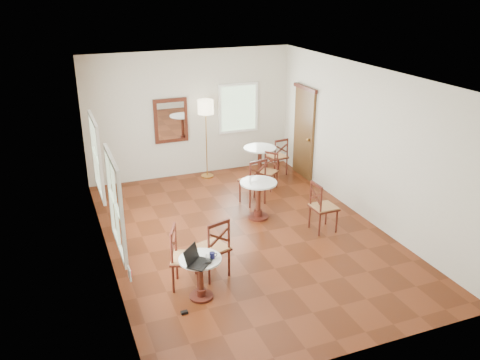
% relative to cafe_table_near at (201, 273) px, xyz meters
% --- Properties ---
extents(ground, '(7.00, 7.00, 0.00)m').
position_rel_cafe_table_near_xyz_m(ground, '(1.38, 1.61, -0.42)').
color(ground, '#58230F').
rests_on(ground, ground).
extents(room_shell, '(5.02, 7.02, 3.01)m').
position_rel_cafe_table_near_xyz_m(room_shell, '(1.32, 1.89, 1.47)').
color(room_shell, beige).
rests_on(room_shell, ground).
extents(cafe_table_near, '(0.64, 0.64, 0.67)m').
position_rel_cafe_table_near_xyz_m(cafe_table_near, '(0.00, 0.00, 0.00)').
color(cafe_table_near, '#461A11').
rests_on(cafe_table_near, ground).
extents(cafe_table_mid, '(0.73, 0.73, 0.78)m').
position_rel_cafe_table_near_xyz_m(cafe_table_mid, '(1.89, 2.21, 0.06)').
color(cafe_table_mid, '#461A11').
rests_on(cafe_table_mid, ground).
extents(cafe_table_back, '(0.76, 0.76, 0.81)m').
position_rel_cafe_table_near_xyz_m(cafe_table_back, '(2.75, 4.12, 0.08)').
color(cafe_table_back, '#461A11').
rests_on(cafe_table_back, ground).
extents(chair_near_a, '(0.59, 0.59, 1.03)m').
position_rel_cafe_table_near_xyz_m(chair_near_a, '(0.36, 0.50, 0.09)').
color(chair_near_a, '#461A11').
rests_on(chair_near_a, ground).
extents(chair_near_b, '(0.61, 0.61, 1.01)m').
position_rel_cafe_table_near_xyz_m(chair_near_b, '(-0.13, 0.38, 0.09)').
color(chair_near_b, '#461A11').
rests_on(chair_near_b, ground).
extents(chair_mid_a, '(0.56, 0.56, 1.02)m').
position_rel_cafe_table_near_xyz_m(chair_mid_a, '(2.07, 2.90, 0.09)').
color(chair_mid_a, '#461A11').
rests_on(chair_mid_a, ground).
extents(chair_mid_b, '(0.46, 0.46, 0.98)m').
position_rel_cafe_table_near_xyz_m(chair_mid_b, '(2.80, 1.27, 0.07)').
color(chair_mid_b, '#461A11').
rests_on(chair_mid_b, ground).
extents(chair_back_a, '(0.49, 0.49, 0.93)m').
position_rel_cafe_table_near_xyz_m(chair_back_a, '(3.30, 4.29, 0.05)').
color(chair_back_a, '#461A11').
rests_on(chair_back_a, ground).
extents(chair_back_b, '(0.54, 0.54, 0.83)m').
position_rel_cafe_table_near_xyz_m(chair_back_b, '(2.72, 3.55, -0.00)').
color(chair_back_b, '#461A11').
rests_on(chair_back_b, ground).
extents(floor_lamp, '(0.37, 0.37, 1.89)m').
position_rel_cafe_table_near_xyz_m(floor_lamp, '(1.64, 4.76, 1.19)').
color(floor_lamp, '#BF8C3F').
rests_on(floor_lamp, ground).
extents(laptop, '(0.45, 0.46, 0.25)m').
position_rel_cafe_table_near_xyz_m(laptop, '(-0.10, -0.12, 0.32)').
color(laptop, black).
rests_on(laptop, cafe_table_near).
extents(mouse, '(0.12, 0.10, 0.04)m').
position_rel_cafe_table_near_xyz_m(mouse, '(0.06, -0.19, 0.28)').
color(mouse, black).
rests_on(mouse, cafe_table_near).
extents(navy_mug, '(0.12, 0.08, 0.10)m').
position_rel_cafe_table_near_xyz_m(navy_mug, '(0.17, -0.07, 0.30)').
color(navy_mug, '#101037').
rests_on(navy_mug, cafe_table_near).
extents(water_glass, '(0.07, 0.07, 0.11)m').
position_rel_cafe_table_near_xyz_m(water_glass, '(0.08, -0.13, 0.31)').
color(water_glass, white).
rests_on(water_glass, cafe_table_near).
extents(power_adapter, '(0.10, 0.06, 0.04)m').
position_rel_cafe_table_near_xyz_m(power_adapter, '(-0.35, -0.30, -0.40)').
color(power_adapter, black).
rests_on(power_adapter, ground).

